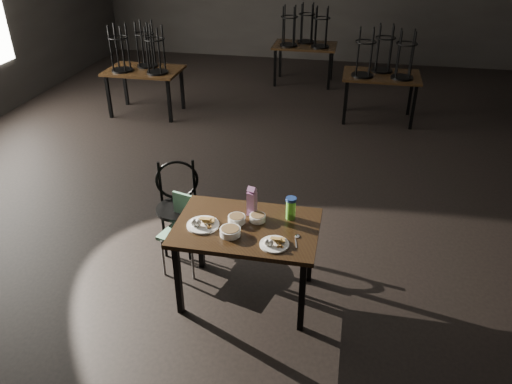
% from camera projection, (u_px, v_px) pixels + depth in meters
% --- Properties ---
extents(main_table, '(1.20, 0.80, 0.75)m').
position_uv_depth(main_table, '(247.00, 234.00, 4.19)').
color(main_table, black).
rests_on(main_table, ground).
extents(plate_left, '(0.27, 0.27, 0.09)m').
position_uv_depth(plate_left, '(202.00, 223.00, 4.14)').
color(plate_left, white).
rests_on(plate_left, main_table).
extents(plate_right, '(0.23, 0.23, 0.08)m').
position_uv_depth(plate_right, '(274.00, 243.00, 3.90)').
color(plate_right, white).
rests_on(plate_right, main_table).
extents(bowl_near, '(0.15, 0.15, 0.06)m').
position_uv_depth(bowl_near, '(237.00, 219.00, 4.18)').
color(bowl_near, white).
rests_on(bowl_near, main_table).
extents(bowl_far, '(0.14, 0.14, 0.05)m').
position_uv_depth(bowl_far, '(258.00, 218.00, 4.21)').
color(bowl_far, white).
rests_on(bowl_far, main_table).
extents(bowl_big, '(0.17, 0.17, 0.06)m').
position_uv_depth(bowl_big, '(230.00, 231.00, 4.02)').
color(bowl_big, white).
rests_on(bowl_big, main_table).
extents(juice_carton, '(0.08, 0.08, 0.28)m').
position_uv_depth(juice_carton, '(252.00, 202.00, 4.24)').
color(juice_carton, '#8C197B').
rests_on(juice_carton, main_table).
extents(water_bottle, '(0.12, 0.12, 0.20)m').
position_uv_depth(water_bottle, '(291.00, 208.00, 4.20)').
color(water_bottle, '#6DD73F').
rests_on(water_bottle, main_table).
extents(spoon, '(0.05, 0.19, 0.01)m').
position_uv_depth(spoon, '(297.00, 237.00, 4.00)').
color(spoon, silver).
rests_on(spoon, main_table).
extents(bentwood_chair, '(0.49, 0.48, 0.93)m').
position_uv_depth(bentwood_chair, '(178.00, 200.00, 4.90)').
color(bentwood_chair, black).
rests_on(bentwood_chair, ground).
extents(school_chair, '(0.42, 0.42, 0.74)m').
position_uv_depth(school_chair, '(184.00, 227.00, 4.69)').
color(school_chair, '#68A27E').
rests_on(school_chair, ground).
extents(bg_table_left, '(1.20, 0.80, 1.48)m').
position_uv_depth(bg_table_left, '(143.00, 68.00, 8.09)').
color(bg_table_left, black).
rests_on(bg_table_left, ground).
extents(bg_table_right, '(1.20, 0.80, 1.48)m').
position_uv_depth(bg_table_right, '(382.00, 73.00, 7.85)').
color(bg_table_right, black).
rests_on(bg_table_right, ground).
extents(bg_table_far, '(1.20, 0.80, 1.48)m').
position_uv_depth(bg_table_far, '(305.00, 43.00, 9.54)').
color(bg_table_far, black).
rests_on(bg_table_far, ground).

